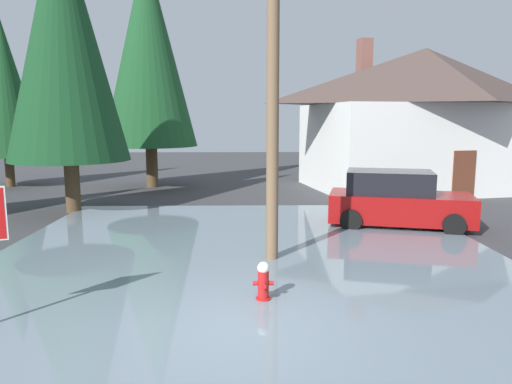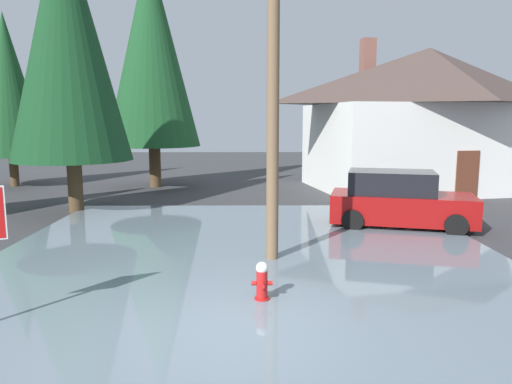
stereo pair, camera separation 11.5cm
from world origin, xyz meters
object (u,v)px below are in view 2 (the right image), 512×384
at_px(pine_tree_short_left, 151,49).
at_px(house, 426,117).
at_px(parked_car, 399,201).
at_px(utility_pole, 273,74).
at_px(pine_tree_far_center, 67,37).
at_px(fire_hydrant, 262,283).
at_px(pine_tree_tall_left, 7,85).

bearing_deg(pine_tree_short_left, house, -2.79).
bearing_deg(parked_car, utility_pole, -138.95).
bearing_deg(pine_tree_far_center, fire_hydrant, -53.08).
xyz_separation_m(utility_pole, pine_tree_far_center, (-6.70, 5.98, 1.74)).
height_order(parked_car, pine_tree_short_left, pine_tree_short_left).
xyz_separation_m(fire_hydrant, house, (7.96, 14.13, 2.99)).
xyz_separation_m(parked_car, pine_tree_far_center, (-10.70, 2.50, 5.18)).
xyz_separation_m(fire_hydrant, parked_car, (4.29, 6.03, 0.44)).
distance_m(house, pine_tree_tall_left, 19.81).
bearing_deg(parked_car, pine_tree_short_left, 136.28).
bearing_deg(pine_tree_short_left, fire_hydrant, -71.86).
distance_m(parked_car, pine_tree_tall_left, 18.86).
distance_m(utility_pole, pine_tree_far_center, 9.15).
height_order(pine_tree_tall_left, pine_tree_short_left, pine_tree_short_left).
height_order(utility_pole, pine_tree_far_center, pine_tree_far_center).
height_order(parked_car, pine_tree_far_center, pine_tree_far_center).
relative_size(fire_hydrant, pine_tree_far_center, 0.07).
relative_size(utility_pole, parked_car, 1.81).
bearing_deg(pine_tree_tall_left, house, -2.69).
xyz_separation_m(parked_car, pine_tree_short_left, (-9.12, 8.72, 5.65)).
bearing_deg(utility_pole, house, 56.49).
bearing_deg(parked_car, house, 65.62).
distance_m(fire_hydrant, utility_pole, 4.65).
xyz_separation_m(fire_hydrant, utility_pole, (0.29, 2.55, 3.88)).
xyz_separation_m(utility_pole, pine_tree_tall_left, (-12.07, 12.51, 0.59)).
relative_size(pine_tree_short_left, pine_tree_far_center, 1.08).
bearing_deg(pine_tree_tall_left, pine_tree_far_center, -50.58).
relative_size(house, pine_tree_short_left, 1.08).
bearing_deg(pine_tree_far_center, parked_car, -13.14).
bearing_deg(pine_tree_tall_left, parked_car, -29.33).
height_order(pine_tree_short_left, pine_tree_far_center, pine_tree_short_left).
bearing_deg(fire_hydrant, house, 60.60).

